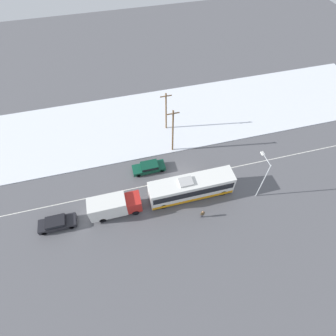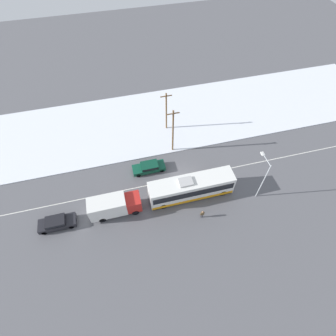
{
  "view_description": "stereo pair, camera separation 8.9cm",
  "coord_description": "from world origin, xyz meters",
  "px_view_note": "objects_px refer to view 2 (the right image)",
  "views": [
    {
      "loc": [
        -7.61,
        -20.78,
        31.13
      ],
      "look_at": [
        -1.96,
        1.28,
        1.4
      ],
      "focal_mm": 28.0,
      "sensor_mm": 36.0,
      "label": 1
    },
    {
      "loc": [
        -7.52,
        -20.8,
        31.13
      ],
      "look_at": [
        -1.96,
        1.28,
        1.4
      ],
      "focal_mm": 28.0,
      "sensor_mm": 36.0,
      "label": 2
    }
  ],
  "objects_px": {
    "sedan_car": "(149,167)",
    "parked_car_near_truck": "(57,223)",
    "pedestrian_at_stop": "(202,214)",
    "city_bus": "(191,188)",
    "box_truck": "(114,205)",
    "utility_pole_roadside": "(173,131)",
    "utility_pole_snowlot": "(166,111)",
    "streetlamp": "(263,175)"
  },
  "relations": [
    {
      "from": "sedan_car",
      "to": "parked_car_near_truck",
      "type": "height_order",
      "value": "parked_car_near_truck"
    },
    {
      "from": "pedestrian_at_stop",
      "to": "city_bus",
      "type": "bearing_deg",
      "value": 96.57
    },
    {
      "from": "city_bus",
      "to": "box_truck",
      "type": "height_order",
      "value": "city_bus"
    },
    {
      "from": "utility_pole_roadside",
      "to": "pedestrian_at_stop",
      "type": "bearing_deg",
      "value": -86.61
    },
    {
      "from": "utility_pole_roadside",
      "to": "utility_pole_snowlot",
      "type": "height_order",
      "value": "utility_pole_roadside"
    },
    {
      "from": "pedestrian_at_stop",
      "to": "utility_pole_snowlot",
      "type": "xyz_separation_m",
      "value": [
        -0.48,
        17.26,
        2.78
      ]
    },
    {
      "from": "utility_pole_roadside",
      "to": "box_truck",
      "type": "bearing_deg",
      "value": -139.36
    },
    {
      "from": "city_bus",
      "to": "streetlamp",
      "type": "bearing_deg",
      "value": -12.72
    },
    {
      "from": "pedestrian_at_stop",
      "to": "utility_pole_snowlot",
      "type": "distance_m",
      "value": 17.49
    },
    {
      "from": "pedestrian_at_stop",
      "to": "streetlamp",
      "type": "bearing_deg",
      "value": 11.69
    },
    {
      "from": "sedan_car",
      "to": "parked_car_near_truck",
      "type": "relative_size",
      "value": 1.04
    },
    {
      "from": "city_bus",
      "to": "utility_pole_snowlot",
      "type": "height_order",
      "value": "utility_pole_snowlot"
    },
    {
      "from": "city_bus",
      "to": "streetlamp",
      "type": "distance_m",
      "value": 9.32
    },
    {
      "from": "city_bus",
      "to": "box_truck",
      "type": "distance_m",
      "value": 10.41
    },
    {
      "from": "pedestrian_at_stop",
      "to": "streetlamp",
      "type": "height_order",
      "value": "streetlamp"
    },
    {
      "from": "city_bus",
      "to": "utility_pole_snowlot",
      "type": "xyz_separation_m",
      "value": [
        -0.06,
        13.58,
        2.0
      ]
    },
    {
      "from": "box_truck",
      "to": "utility_pole_snowlot",
      "type": "bearing_deg",
      "value": 52.91
    },
    {
      "from": "parked_car_near_truck",
      "to": "utility_pole_roadside",
      "type": "bearing_deg",
      "value": 26.9
    },
    {
      "from": "pedestrian_at_stop",
      "to": "utility_pole_roadside",
      "type": "xyz_separation_m",
      "value": [
        -0.73,
        12.24,
        3.22
      ]
    },
    {
      "from": "pedestrian_at_stop",
      "to": "utility_pole_roadside",
      "type": "bearing_deg",
      "value": 93.39
    },
    {
      "from": "box_truck",
      "to": "sedan_car",
      "type": "xyz_separation_m",
      "value": [
        5.75,
        5.71,
        -0.91
      ]
    },
    {
      "from": "city_bus",
      "to": "sedan_car",
      "type": "distance_m",
      "value": 7.35
    },
    {
      "from": "parked_car_near_truck",
      "to": "streetlamp",
      "type": "xyz_separation_m",
      "value": [
        26.46,
        -1.68,
        3.59
      ]
    },
    {
      "from": "city_bus",
      "to": "parked_car_near_truck",
      "type": "bearing_deg",
      "value": -179.06
    },
    {
      "from": "box_truck",
      "to": "streetlamp",
      "type": "height_order",
      "value": "streetlamp"
    },
    {
      "from": "streetlamp",
      "to": "utility_pole_snowlot",
      "type": "height_order",
      "value": "utility_pole_snowlot"
    },
    {
      "from": "pedestrian_at_stop",
      "to": "parked_car_near_truck",
      "type": "bearing_deg",
      "value": 169.41
    },
    {
      "from": "utility_pole_roadside",
      "to": "utility_pole_snowlot",
      "type": "distance_m",
      "value": 5.04
    },
    {
      "from": "utility_pole_snowlot",
      "to": "pedestrian_at_stop",
      "type": "bearing_deg",
      "value": -88.4
    },
    {
      "from": "city_bus",
      "to": "parked_car_near_truck",
      "type": "height_order",
      "value": "city_bus"
    },
    {
      "from": "pedestrian_at_stop",
      "to": "streetlamp",
      "type": "xyz_separation_m",
      "value": [
        8.3,
        1.72,
        3.42
      ]
    },
    {
      "from": "parked_car_near_truck",
      "to": "utility_pole_snowlot",
      "type": "height_order",
      "value": "utility_pole_snowlot"
    },
    {
      "from": "streetlamp",
      "to": "utility_pole_roadside",
      "type": "xyz_separation_m",
      "value": [
        -9.02,
        10.53,
        -0.19
      ]
    },
    {
      "from": "streetlamp",
      "to": "sedan_car",
      "type": "bearing_deg",
      "value": 150.55
    },
    {
      "from": "streetlamp",
      "to": "pedestrian_at_stop",
      "type": "bearing_deg",
      "value": -168.31
    },
    {
      "from": "city_bus",
      "to": "sedan_car",
      "type": "height_order",
      "value": "city_bus"
    },
    {
      "from": "box_truck",
      "to": "utility_pole_snowlot",
      "type": "relative_size",
      "value": 0.94
    },
    {
      "from": "sedan_car",
      "to": "streetlamp",
      "type": "xyz_separation_m",
      "value": [
        13.39,
        -7.56,
        3.63
      ]
    },
    {
      "from": "pedestrian_at_stop",
      "to": "streetlamp",
      "type": "relative_size",
      "value": 0.23
    },
    {
      "from": "parked_car_near_truck",
      "to": "sedan_car",
      "type": "bearing_deg",
      "value": 24.2
    },
    {
      "from": "utility_pole_snowlot",
      "to": "parked_car_near_truck",
      "type": "bearing_deg",
      "value": -141.9
    },
    {
      "from": "box_truck",
      "to": "streetlamp",
      "type": "distance_m",
      "value": 19.41
    }
  ]
}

